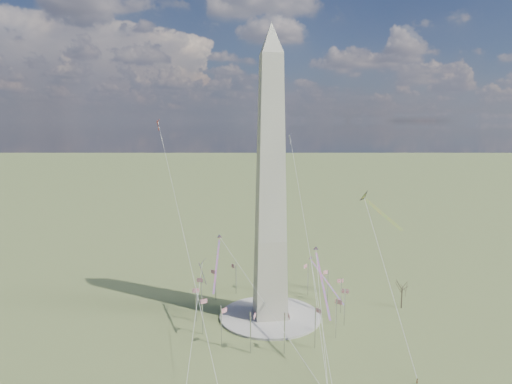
{
  "coord_description": "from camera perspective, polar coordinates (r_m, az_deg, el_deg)",
  "views": [
    {
      "loc": [
        -25.52,
        -151.53,
        69.15
      ],
      "look_at": [
        -5.05,
        0.0,
        45.29
      ],
      "focal_mm": 32.0,
      "sensor_mm": 36.0,
      "label": 1
    }
  ],
  "objects": [
    {
      "name": "washington_monument",
      "position": [
        155.12,
        1.85,
        1.01
      ],
      "size": [
        15.56,
        15.56,
        100.0
      ],
      "color": "beige",
      "rests_on": "plaza"
    },
    {
      "name": "kite_diamond_purple",
      "position": [
        168.97,
        -6.7,
        -9.03
      ],
      "size": [
        2.8,
        3.56,
        10.39
      ],
      "rotation": [
        0.0,
        0.0,
        2.25
      ],
      "color": "#38186F",
      "rests_on": "ground"
    },
    {
      "name": "ground",
      "position": [
        168.5,
        1.77,
        -15.37
      ],
      "size": [
        2000.0,
        2000.0,
        0.0
      ],
      "primitive_type": "plane",
      "color": "#496130",
      "rests_on": "ground"
    },
    {
      "name": "kite_delta_black",
      "position": [
        180.69,
        13.65,
        -0.85
      ],
      "size": [
        15.33,
        14.52,
        14.15
      ],
      "rotation": [
        0.0,
        0.0,
        3.97
      ],
      "color": "black",
      "rests_on": "ground"
    },
    {
      "name": "kite_small_red",
      "position": [
        190.88,
        -12.17,
        8.55
      ],
      "size": [
        1.31,
        2.15,
        4.96
      ],
      "rotation": [
        0.0,
        0.0,
        2.76
      ],
      "color": "red",
      "rests_on": "ground"
    },
    {
      "name": "kite_streamer_mid",
      "position": [
        154.88,
        -4.84,
        -7.99
      ],
      "size": [
        4.43,
        20.51,
        14.14
      ],
      "rotation": [
        0.0,
        0.0,
        2.99
      ],
      "color": "red",
      "rests_on": "ground"
    },
    {
      "name": "flagpole_ring",
      "position": [
        165.65,
        1.78,
        -13.07
      ],
      "size": [
        54.4,
        54.4,
        13.0
      ],
      "color": "silver",
      "rests_on": "ground"
    },
    {
      "name": "kite_small_white",
      "position": [
        201.46,
        4.26,
        6.94
      ],
      "size": [
        1.42,
        2.17,
        4.71
      ],
      "rotation": [
        0.0,
        0.0,
        2.59
      ],
      "color": "white",
      "rests_on": "ground"
    },
    {
      "name": "kite_streamer_right",
      "position": [
        172.44,
        8.27,
        -10.2
      ],
      "size": [
        9.03,
        17.85,
        13.12
      ],
      "rotation": [
        0.0,
        0.0,
        3.57
      ],
      "color": "red",
      "rests_on": "ground"
    },
    {
      "name": "tree_near",
      "position": [
        181.06,
        17.82,
        -11.19
      ],
      "size": [
        6.71,
        6.71,
        11.75
      ],
      "color": "#4E402F",
      "rests_on": "ground"
    },
    {
      "name": "person_east",
      "position": [
        137.85,
        19.48,
        -21.4
      ],
      "size": [
        0.69,
        0.62,
        1.59
      ],
      "primitive_type": "imported",
      "rotation": [
        0.0,
        0.0,
        3.68
      ],
      "color": "gray",
      "rests_on": "ground"
    },
    {
      "name": "plaza",
      "position": [
        168.34,
        1.77,
        -15.24
      ],
      "size": [
        36.0,
        36.0,
        0.8
      ],
      "primitive_type": "cylinder",
      "color": "#9E9791",
      "rests_on": "ground"
    },
    {
      "name": "kite_streamer_left",
      "position": [
        142.01,
        8.05,
        -9.89
      ],
      "size": [
        2.86,
        22.38,
        15.36
      ],
      "rotation": [
        0.0,
        0.0,
        3.07
      ],
      "color": "red",
      "rests_on": "ground"
    }
  ]
}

